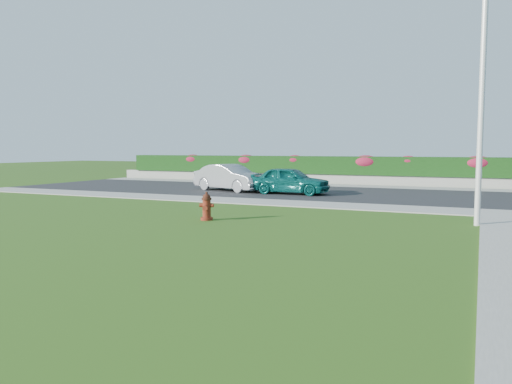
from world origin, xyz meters
The scene contains 16 objects.
ground centered at (0.00, 0.00, 0.00)m, with size 120.00×120.00×0.00m, color black.
street_far centered at (-5.00, 14.00, 0.02)m, with size 26.00×8.00×0.04m, color black.
sidewalk_far centered at (-6.00, 9.00, 0.02)m, with size 24.00×2.00×0.04m, color gray.
sidewalk_beyond centered at (-1.00, 19.00, 0.02)m, with size 34.00×2.00×0.04m, color gray.
retaining_wall centered at (-1.00, 20.50, 0.30)m, with size 34.00×0.40×0.60m, color gray.
hedge centered at (-1.00, 20.60, 1.15)m, with size 32.00×0.90×1.10m, color black.
fire_hydrant centered at (-1.61, 3.73, 0.41)m, with size 0.45×0.43×0.86m.
sedan_teal centered at (-2.24, 12.67, 0.68)m, with size 1.51×3.76×1.28m, color #0B5954.
sedan_silver centered at (-5.62, 13.06, 0.71)m, with size 1.42×4.07×1.34m, color #9DA0A4.
utility_pole centered at (5.92, 5.96, 3.32)m, with size 0.16×0.16×6.63m, color silver.
flower_clump_a centered at (-12.38, 20.50, 1.44)m, with size 1.30×0.84×0.65m, color #A21B32.
flower_clump_b centered at (-8.27, 20.50, 1.43)m, with size 1.37×0.88×0.68m, color #A21B32.
flower_clump_c centered at (-4.85, 20.50, 1.46)m, with size 1.20×0.77×0.60m, color #A21B32.
flower_clump_d centered at (-0.35, 20.50, 1.40)m, with size 1.53×0.99×0.77m, color #A21B32.
flower_clump_e centered at (2.10, 20.50, 1.47)m, with size 1.15×0.74×0.58m, color #A21B32.
flower_clump_f centered at (5.77, 20.50, 1.40)m, with size 1.51×0.97×0.76m, color #A21B32.
Camera 1 is at (5.99, -9.38, 2.18)m, focal length 35.00 mm.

